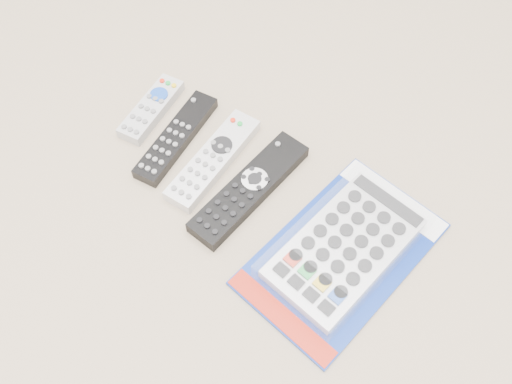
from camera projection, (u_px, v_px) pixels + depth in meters
The scene contains 5 objects.
remote_small_grey at pixel (151, 109), 0.99m from camera, with size 0.06×0.15×0.02m.
remote_slim_black at pixel (176, 137), 0.96m from camera, with size 0.06×0.20×0.02m.
remote_silver_dvd at pixel (213, 159), 0.93m from camera, with size 0.05×0.21×0.02m.
remote_large_black at pixel (249, 189), 0.90m from camera, with size 0.08×0.24×0.03m.
jumbo_remote_packaged at pixel (345, 247), 0.84m from camera, with size 0.23×0.33×0.04m.
Camera 1 is at (0.29, -0.41, 0.77)m, focal length 40.00 mm.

